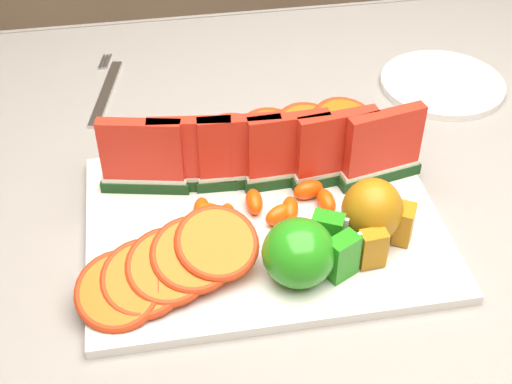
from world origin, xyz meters
TOP-DOWN VIEW (x-y plane):
  - table at (0.00, 0.00)m, footprint 1.40×0.90m
  - tablecloth at (0.00, 0.00)m, footprint 1.53×1.03m
  - platter at (-0.08, -0.02)m, footprint 0.40×0.30m
  - apple_cluster at (-0.05, -0.11)m, footprint 0.11×0.09m
  - pear_cluster at (0.03, -0.07)m, footprint 0.09×0.09m
  - side_plate at (0.23, 0.23)m, footprint 0.22×0.22m
  - fork at (-0.26, 0.30)m, footprint 0.05×0.19m
  - watermelon_row at (-0.07, 0.04)m, footprint 0.39×0.07m
  - orange_fan_front at (-0.19, -0.10)m, footprint 0.21×0.14m
  - orange_fan_back at (-0.07, 0.11)m, footprint 0.34×0.12m
  - tangerine_segments at (-0.08, -0.01)m, footprint 0.17×0.07m

SIDE VIEW (x-z plane):
  - table at x=0.00m, z-range 0.28..1.03m
  - tablecloth at x=0.00m, z-range 0.62..0.82m
  - fork at x=-0.26m, z-range 0.76..0.76m
  - side_plate at x=0.23m, z-range 0.76..0.77m
  - platter at x=-0.08m, z-range 0.76..0.77m
  - tangerine_segments at x=-0.08m, z-range 0.77..0.79m
  - orange_fan_back at x=-0.07m, z-range 0.77..0.82m
  - orange_fan_front at x=-0.19m, z-range 0.77..0.82m
  - apple_cluster at x=-0.05m, z-range 0.77..0.84m
  - pear_cluster at x=0.03m, z-range 0.77..0.85m
  - watermelon_row at x=-0.07m, z-range 0.77..0.87m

